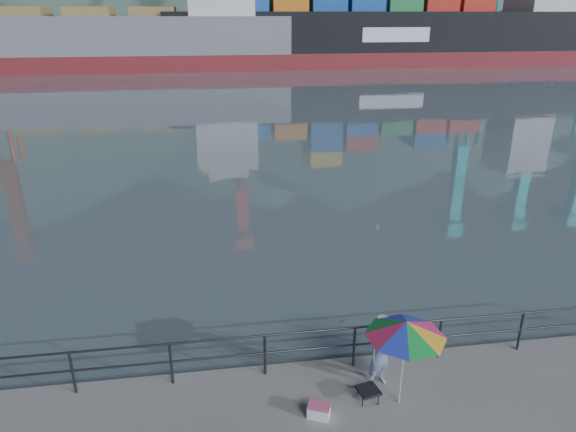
% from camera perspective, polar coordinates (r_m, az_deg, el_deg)
% --- Properties ---
extents(harbor_water, '(500.00, 280.00, 0.00)m').
position_cam_1_polar(harbor_water, '(137.72, -9.03, 18.30)').
color(harbor_water, slate).
rests_on(harbor_water, ground).
extents(far_dock, '(200.00, 40.00, 0.40)m').
position_cam_1_polar(far_dock, '(101.28, -3.05, 17.41)').
color(far_dock, '#514F4C').
rests_on(far_dock, ground).
extents(guardrail, '(22.00, 0.06, 1.03)m').
position_cam_1_polar(guardrail, '(11.52, -7.72, -15.41)').
color(guardrail, '#2D3033').
rests_on(guardrail, ground).
extents(container_stacks, '(58.00, 8.40, 7.80)m').
position_cam_1_polar(container_stacks, '(107.18, 10.70, 18.99)').
color(container_stacks, red).
rests_on(container_stacks, ground).
extents(fisherman, '(0.65, 0.55, 1.51)m').
position_cam_1_polar(fisherman, '(11.32, 10.19, -14.85)').
color(fisherman, '#33448F').
rests_on(fisherman, ground).
extents(beach_umbrella, '(1.95, 1.95, 1.94)m').
position_cam_1_polar(beach_umbrella, '(10.34, 12.97, -12.13)').
color(beach_umbrella, white).
rests_on(beach_umbrella, ground).
extents(folding_stool, '(0.50, 0.50, 0.28)m').
position_cam_1_polar(folding_stool, '(11.25, 8.89, -18.98)').
color(folding_stool, black).
rests_on(folding_stool, ground).
extents(cooler_bag, '(0.50, 0.43, 0.25)m').
position_cam_1_polar(cooler_bag, '(10.82, 3.45, -20.83)').
color(cooler_bag, white).
rests_on(cooler_bag, ground).
extents(fishing_rod, '(0.35, 1.66, 1.19)m').
position_cam_1_polar(fishing_rod, '(12.47, 5.76, -15.01)').
color(fishing_rod, black).
rests_on(fishing_rod, ground).
extents(bulk_carrier, '(52.04, 9.01, 14.50)m').
position_cam_1_polar(bulk_carrier, '(79.68, -18.47, 18.23)').
color(bulk_carrier, maroon).
rests_on(bulk_carrier, ground).
extents(container_ship, '(65.72, 10.95, 18.10)m').
position_cam_1_polar(container_ship, '(85.37, 11.81, 20.13)').
color(container_ship, maroon).
rests_on(container_ship, ground).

